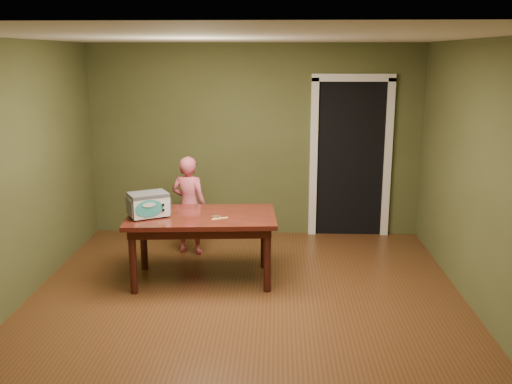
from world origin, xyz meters
TOP-DOWN VIEW (x-y plane):
  - floor at (0.00, 0.00)m, footprint 5.00×5.00m
  - room_shell at (0.00, 0.00)m, footprint 4.52×5.02m
  - doorway at (1.30, 2.78)m, footprint 1.10×0.66m
  - dining_table at (-0.51, 0.75)m, footprint 1.66×1.02m
  - toy_oven at (-1.06, 0.66)m, footprint 0.49×0.44m
  - baking_pan at (-0.34, 0.63)m, footprint 0.10×0.10m
  - spatula at (-0.30, 0.60)m, footprint 0.17×0.11m
  - child at (-0.78, 1.62)m, footprint 0.52×0.41m

SIDE VIEW (x-z plane):
  - floor at x=0.00m, z-range 0.00..0.00m
  - child at x=-0.78m, z-range 0.00..1.24m
  - dining_table at x=-0.51m, z-range 0.28..1.03m
  - spatula at x=-0.30m, z-range 0.75..0.76m
  - baking_pan at x=-0.34m, z-range 0.75..0.77m
  - toy_oven at x=-1.06m, z-range 0.76..1.02m
  - doorway at x=1.30m, z-range -0.07..2.18m
  - room_shell at x=0.00m, z-range 0.40..3.01m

